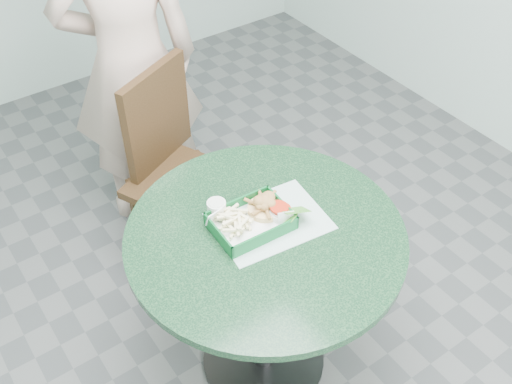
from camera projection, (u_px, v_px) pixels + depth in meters
floor at (263, 359)px, 2.50m from camera, size 4.00×5.00×0.02m
cafe_table at (265, 270)px, 2.10m from camera, size 0.94×0.94×0.75m
dining_chair at (172, 159)px, 2.63m from camera, size 0.41×0.41×0.93m
diner_person at (127, 41)px, 2.55m from camera, size 0.80×0.65×1.90m
placemat at (269, 225)px, 2.03m from camera, size 0.40×0.32×0.00m
food_basket at (251, 227)px, 2.00m from camera, size 0.26×0.19×0.05m
crab_sandwich at (264, 207)px, 2.02m from camera, size 0.12×0.12×0.07m
fries_pile at (234, 224)px, 1.98m from camera, size 0.12×0.13×0.04m
sauce_ramekin at (216, 211)px, 2.00m from camera, size 0.06×0.06×0.04m
garnish_cup at (283, 215)px, 2.01m from camera, size 0.11×0.11×0.04m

